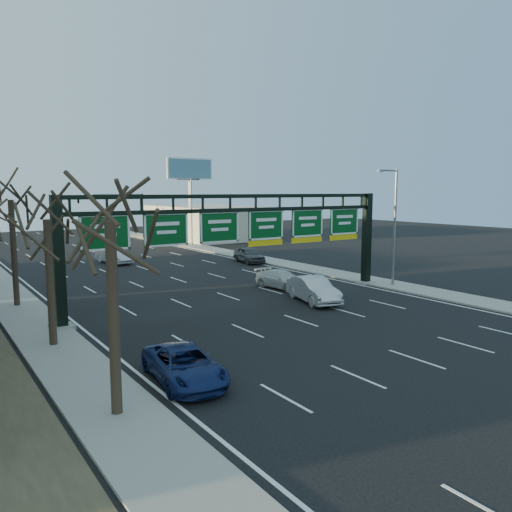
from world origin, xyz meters
TOP-DOWN VIEW (x-y plane):
  - ground at (0.00, 0.00)m, footprint 160.00×160.00m
  - sidewalk_left at (-12.80, 20.00)m, footprint 3.00×120.00m
  - sidewalk_right at (12.80, 20.00)m, footprint 3.00×120.00m
  - lane_markings at (0.00, 20.00)m, footprint 21.60×120.00m
  - sign_gantry at (0.16, 8.00)m, footprint 24.60×1.20m
  - building_right_distant at (20.00, 50.00)m, footprint 12.00×20.00m
  - tree_near at (-12.80, -4.00)m, footprint 3.60×3.60m
  - tree_gantry at (-12.80, 5.00)m, footprint 3.60×3.60m
  - tree_mid at (-12.80, 15.00)m, footprint 3.60×3.60m
  - streetlight_near at (12.47, 6.00)m, footprint 2.15×0.22m
  - streetlight_far at (12.47, 40.00)m, footprint 2.15×0.22m
  - billboard_right at (15.00, 44.98)m, footprint 7.00×0.50m
  - traffic_signal_mast at (5.69, 55.00)m, footprint 10.16×0.54m
  - car_blue_suv at (-9.62, -2.56)m, footprint 2.79×5.12m
  - car_silver_sedan at (3.81, 5.29)m, footprint 2.95×5.36m
  - car_white_wagon at (4.98, 10.27)m, footprint 2.47×4.86m
  - car_grey_far at (10.50, 23.07)m, footprint 2.66×5.02m
  - car_silver_distant at (-1.27, 30.33)m, footprint 2.61×5.10m

SIDE VIEW (x-z plane):
  - ground at x=0.00m, z-range 0.00..0.00m
  - lane_markings at x=0.00m, z-range 0.00..0.01m
  - sidewalk_left at x=-12.80m, z-range 0.00..0.12m
  - sidewalk_right at x=12.80m, z-range 0.00..0.12m
  - car_white_wagon at x=4.98m, z-range 0.00..1.35m
  - car_blue_suv at x=-9.62m, z-range 0.00..1.36m
  - car_silver_distant at x=-1.27m, z-range 0.00..1.60m
  - car_grey_far at x=10.50m, z-range 0.00..1.62m
  - car_silver_sedan at x=3.81m, z-range 0.00..1.68m
  - building_right_distant at x=20.00m, z-range 0.00..5.00m
  - sign_gantry at x=0.16m, z-range 1.03..8.23m
  - streetlight_near at x=12.47m, z-range 0.58..9.58m
  - streetlight_far at x=12.47m, z-range 0.58..9.58m
  - traffic_signal_mast at x=5.69m, z-range 2.00..9.00m
  - tree_gantry at x=-12.80m, z-range 2.87..11.35m
  - tree_near at x=-12.80m, z-range 3.05..11.91m
  - tree_mid at x=-12.80m, z-range 3.23..12.47m
  - billboard_right at x=15.00m, z-range 3.06..15.06m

